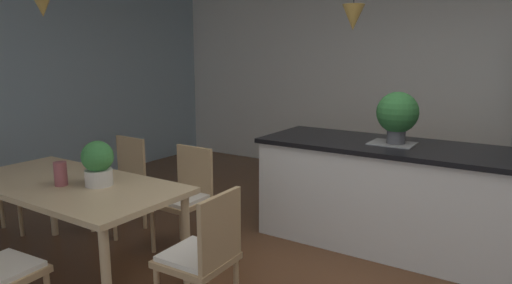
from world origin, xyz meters
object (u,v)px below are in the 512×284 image
Objects in this scene: chair_far_left at (121,181)px; potted_plant_on_island at (397,114)px; chair_kitchen_end at (203,255)px; potted_plant_on_table at (98,162)px; dining_table at (70,191)px; kitchen_island at (397,195)px; chair_far_right at (185,195)px; vase_on_dining_table at (61,174)px.

potted_plant_on_island reaches higher than chair_far_left.
chair_kitchen_end is 1.10m from potted_plant_on_table.
chair_kitchen_end is (1.66, -0.80, 0.00)m from chair_far_left.
chair_far_left is at bearing 116.52° from dining_table.
chair_kitchen_end reaches higher than dining_table.
kitchen_island is 2.43m from potted_plant_on_table.
potted_plant_on_table is at bearing 176.03° from chair_kitchen_end.
dining_table is 2.64m from potted_plant_on_island.
chair_far_right is (0.80, 0.00, 0.00)m from chair_far_left.
kitchen_island reaches higher than chair_far_left.
kitchen_island is (1.49, 1.01, -0.01)m from chair_far_right.
chair_far_right is 1.81m from kitchen_island.
chair_far_right is 0.85m from potted_plant_on_table.
vase_on_dining_table is (-0.23, -0.15, -0.08)m from potted_plant_on_table.
potted_plant_on_table is at bearing 33.26° from vase_on_dining_table.
chair_far_right is at bearing 66.58° from vase_on_dining_table.
vase_on_dining_table reaches higher than chair_far_right.
potted_plant_on_island reaches higher than chair_kitchen_end.
kitchen_island reaches higher than dining_table.
chair_far_left is 2.56m from potted_plant_on_island.
dining_table is at bearing -116.71° from chair_far_right.
chair_kitchen_end is at bearing -3.97° from potted_plant_on_table.
potted_plant_on_island is (1.45, 1.01, 0.68)m from chair_far_right.
chair_kitchen_end is 2.68× the size of potted_plant_on_table.
potted_plant_on_island is at bearing 34.94° from chair_far_right.
potted_plant_on_table is 1.89× the size of vase_on_dining_table.
chair_far_left is 1.84m from chair_kitchen_end.
potted_plant_on_island is (1.85, 1.81, 0.51)m from dining_table.
chair_far_right is at bearing -145.83° from kitchen_island.
chair_far_right is at bearing 78.15° from potted_plant_on_table.
dining_table is 2.05× the size of chair_kitchen_end.
chair_kitchen_end is at bearing -42.86° from chair_far_right.
potted_plant_on_table is 0.28m from vase_on_dining_table.
kitchen_island is 13.72× the size of vase_on_dining_table.
vase_on_dining_table reaches higher than dining_table.
kitchen_island is at bearing 34.17° from chair_far_right.
chair_far_left is at bearing -180.00° from chair_far_right.
chair_far_left is 1.97× the size of potted_plant_on_island.
chair_kitchen_end is 1.28m from vase_on_dining_table.
vase_on_dining_table reaches higher than chair_kitchen_end.
kitchen_island reaches higher than vase_on_dining_table.
kitchen_island is (1.90, 1.81, -0.19)m from dining_table.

